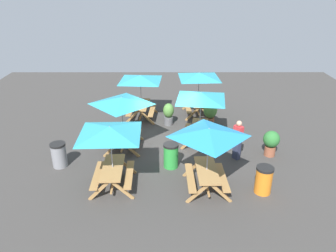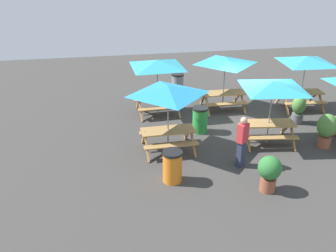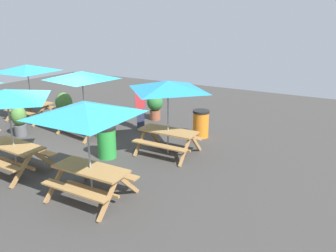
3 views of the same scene
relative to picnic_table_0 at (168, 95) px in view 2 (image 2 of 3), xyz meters
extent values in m
plane|color=#3D3A38|center=(3.25, 1.30, -1.99)|extent=(24.22, 24.22, 0.00)
cube|color=#A87A44|center=(0.00, 0.00, -1.25)|extent=(1.82, 0.74, 0.05)
cube|color=#A87A44|center=(0.01, -0.55, -1.54)|extent=(1.81, 0.30, 0.04)
cube|color=#A87A44|center=(-0.01, 0.55, -1.54)|extent=(1.81, 0.30, 0.04)
cube|color=#A87A44|center=(-0.77, -0.38, -1.62)|extent=(0.08, 0.80, 0.81)
cube|color=#A87A44|center=(-0.79, 0.35, -1.62)|extent=(0.08, 0.80, 0.81)
cube|color=#A87A44|center=(0.79, -0.35, -1.62)|extent=(0.08, 0.80, 0.81)
cube|color=#A87A44|center=(0.77, 0.38, -1.62)|extent=(0.08, 0.80, 0.81)
cube|color=#A87A44|center=(0.00, 0.00, -1.77)|extent=(1.56, 0.10, 0.06)
cylinder|color=gray|center=(0.00, 0.00, -0.84)|extent=(0.04, 0.04, 2.30)
pyramid|color=#268CC6|center=(0.00, 0.00, 0.17)|extent=(2.04, 2.04, 0.28)
cube|color=#A87A44|center=(5.96, 0.04, -1.62)|extent=(0.11, 0.80, 0.81)
cube|color=#A87A44|center=(6.29, 2.68, -1.25)|extent=(1.84, 0.82, 0.05)
cube|color=#A87A44|center=(6.25, 2.14, -1.54)|extent=(1.81, 0.38, 0.04)
cube|color=#A87A44|center=(6.33, 3.23, -1.54)|extent=(1.81, 0.38, 0.04)
cube|color=#A87A44|center=(5.49, 2.37, -1.62)|extent=(0.11, 0.80, 0.81)
cube|color=#A87A44|center=(5.54, 3.10, -1.62)|extent=(0.11, 0.80, 0.81)
cube|color=#A87A44|center=(7.04, 2.27, -1.62)|extent=(0.11, 0.80, 0.81)
cube|color=#A87A44|center=(7.09, 3.00, -1.62)|extent=(0.11, 0.80, 0.81)
cube|color=#A87A44|center=(6.29, 2.68, -1.77)|extent=(1.56, 0.18, 0.06)
cylinder|color=gray|center=(6.29, 2.68, -0.84)|extent=(0.04, 0.04, 2.30)
pyramid|color=teal|center=(6.29, 2.68, 0.17)|extent=(2.82, 2.82, 0.28)
cube|color=#A87A44|center=(2.98, 3.21, -1.25)|extent=(1.81, 0.73, 0.05)
cube|color=#A87A44|center=(2.97, 2.66, -1.54)|extent=(1.80, 0.29, 0.04)
cube|color=#A87A44|center=(3.00, 3.76, -1.54)|extent=(1.80, 0.29, 0.04)
cube|color=#A87A44|center=(2.20, 2.86, -1.62)|extent=(0.08, 0.80, 0.81)
cube|color=#A87A44|center=(2.21, 3.59, -1.62)|extent=(0.08, 0.80, 0.81)
cube|color=#A87A44|center=(3.76, 2.83, -1.62)|extent=(0.08, 0.80, 0.81)
cube|color=#A87A44|center=(3.77, 3.56, -1.62)|extent=(0.08, 0.80, 0.81)
cube|color=#A87A44|center=(2.98, 3.21, -1.77)|extent=(1.56, 0.10, 0.06)
cylinder|color=gray|center=(2.98, 3.21, -0.84)|extent=(0.04, 0.04, 2.30)
pyramid|color=teal|center=(2.98, 3.21, 0.17)|extent=(2.04, 2.04, 0.28)
cube|color=#A87A44|center=(3.55, -0.08, -1.25)|extent=(1.88, 0.94, 0.05)
cube|color=#A87A44|center=(3.48, -0.62, -1.54)|extent=(1.82, 0.50, 0.04)
cube|color=#A87A44|center=(3.63, 0.47, -1.54)|extent=(1.82, 0.50, 0.04)
cube|color=#A87A44|center=(2.73, -0.33, -1.62)|extent=(0.17, 0.80, 0.81)
cube|color=#A87A44|center=(2.83, 0.39, -1.62)|extent=(0.17, 0.80, 0.81)
cube|color=#A87A44|center=(4.28, -0.55, -1.62)|extent=(0.17, 0.80, 0.81)
cube|color=#A87A44|center=(4.38, 0.18, -1.62)|extent=(0.17, 0.80, 0.81)
cube|color=#A87A44|center=(3.55, -0.08, -1.77)|extent=(1.55, 0.28, 0.06)
cylinder|color=gray|center=(3.55, -0.08, -0.84)|extent=(0.04, 0.04, 2.30)
pyramid|color=teal|center=(3.55, -0.08, 0.17)|extent=(2.80, 2.80, 0.28)
cube|color=#A87A44|center=(0.16, 3.23, -1.25)|extent=(1.82, 0.76, 0.05)
cube|color=#A87A44|center=(0.18, 2.68, -1.54)|extent=(1.81, 0.32, 0.04)
cube|color=#A87A44|center=(0.14, 3.78, -1.54)|extent=(1.81, 0.32, 0.04)
cube|color=#A87A44|center=(-0.60, 2.84, -1.62)|extent=(0.09, 0.80, 0.81)
cube|color=#A87A44|center=(-0.63, 3.57, -1.62)|extent=(0.09, 0.80, 0.81)
cube|color=#A87A44|center=(0.96, 2.89, -1.62)|extent=(0.09, 0.80, 0.81)
cube|color=#A87A44|center=(0.93, 3.62, -1.62)|extent=(0.09, 0.80, 0.81)
cube|color=#A87A44|center=(0.16, 3.23, -1.77)|extent=(1.56, 0.12, 0.06)
cylinder|color=gray|center=(0.16, 3.23, -0.84)|extent=(0.04, 0.04, 2.30)
pyramid|color=teal|center=(0.16, 3.23, 0.17)|extent=(2.83, 2.83, 0.28)
cylinder|color=orange|center=(-0.22, -1.91, -1.54)|extent=(0.56, 0.56, 0.90)
cylinder|color=black|center=(-0.22, -1.91, -1.05)|extent=(0.59, 0.59, 0.08)
cylinder|color=green|center=(1.44, 1.21, -1.54)|extent=(0.56, 0.56, 0.90)
cylinder|color=black|center=(1.44, 1.21, -1.05)|extent=(0.59, 0.59, 0.08)
cylinder|color=gray|center=(1.49, 5.51, -1.54)|extent=(0.56, 0.56, 0.90)
cylinder|color=black|center=(1.49, 5.51, -1.05)|extent=(0.59, 0.59, 0.08)
cylinder|color=#935138|center=(5.36, -0.76, -1.79)|extent=(0.44, 0.44, 0.40)
ellipsoid|color=#4C7F38|center=(5.36, -0.76, -1.18)|extent=(0.67, 0.67, 0.82)
cylinder|color=#59595B|center=(5.43, 1.29, -1.79)|extent=(0.44, 0.44, 0.40)
ellipsoid|color=#4C7F38|center=(5.43, 1.29, -1.23)|extent=(0.53, 0.53, 0.72)
cylinder|color=#935138|center=(2.33, -2.88, -1.79)|extent=(0.44, 0.44, 0.40)
ellipsoid|color=#2D7233|center=(2.33, -2.88, -1.25)|extent=(0.66, 0.66, 0.68)
cube|color=#2D334C|center=(2.05, -1.44, -1.56)|extent=(0.33, 0.31, 0.85)
cube|color=red|center=(2.05, -1.44, -0.84)|extent=(0.42, 0.39, 0.60)
sphere|color=tan|center=(2.05, -1.44, -0.43)|extent=(0.22, 0.22, 0.22)
camera|label=1|loc=(-9.50, 1.34, 4.72)|focal=35.00mm
camera|label=2|loc=(-2.06, -11.10, 4.14)|focal=40.00mm
camera|label=3|loc=(-4.86, 8.22, 2.01)|focal=35.00mm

